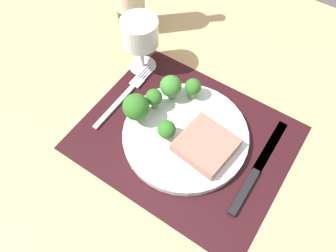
# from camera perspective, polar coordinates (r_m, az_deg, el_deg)

# --- Properties ---
(ground_plane) EXTENTS (1.40, 1.10, 0.03)m
(ground_plane) POSITION_cam_1_polar(r_m,az_deg,el_deg) (0.68, 2.88, -2.66)
(ground_plane) COLOR tan
(placemat) EXTENTS (0.40, 0.33, 0.00)m
(placemat) POSITION_cam_1_polar(r_m,az_deg,el_deg) (0.66, 2.94, -1.96)
(placemat) COLOR black
(placemat) RESTS_ON ground_plane
(plate) EXTENTS (0.25, 0.25, 0.02)m
(plate) POSITION_cam_1_polar(r_m,az_deg,el_deg) (0.66, 2.98, -1.54)
(plate) COLOR silver
(plate) RESTS_ON placemat
(steak) EXTENTS (0.11, 0.11, 0.02)m
(steak) POSITION_cam_1_polar(r_m,az_deg,el_deg) (0.63, 6.48, -3.25)
(steak) COLOR #9E6B5B
(steak) RESTS_ON plate
(broccoli_near_fork) EXTENTS (0.04, 0.04, 0.04)m
(broccoli_near_fork) POSITION_cam_1_polar(r_m,az_deg,el_deg) (0.62, -0.24, -0.64)
(broccoli_near_fork) COLOR #6B994C
(broccoli_near_fork) RESTS_ON plate
(broccoli_center) EXTENTS (0.03, 0.03, 0.05)m
(broccoli_center) POSITION_cam_1_polar(r_m,az_deg,el_deg) (0.68, 4.27, 6.56)
(broccoli_center) COLOR #5B8942
(broccoli_center) RESTS_ON plate
(broccoli_back_left) EXTENTS (0.03, 0.03, 0.05)m
(broccoli_back_left) POSITION_cam_1_polar(r_m,az_deg,el_deg) (0.66, -2.41, 4.84)
(broccoli_back_left) COLOR #6B994C
(broccoli_back_left) RESTS_ON plate
(broccoli_near_steak) EXTENTS (0.04, 0.04, 0.06)m
(broccoli_near_steak) POSITION_cam_1_polar(r_m,az_deg,el_deg) (0.67, 0.47, 6.78)
(broccoli_near_steak) COLOR #5B8942
(broccoli_near_steak) RESTS_ON plate
(broccoli_front_edge) EXTENTS (0.05, 0.05, 0.07)m
(broccoli_front_edge) POSITION_cam_1_polar(r_m,az_deg,el_deg) (0.63, -5.49, 3.24)
(broccoli_front_edge) COLOR #5B8942
(broccoli_front_edge) RESTS_ON plate
(fork) EXTENTS (0.02, 0.19, 0.01)m
(fork) POSITION_cam_1_polar(r_m,az_deg,el_deg) (0.72, -7.39, 5.22)
(fork) COLOR silver
(fork) RESTS_ON placemat
(knife) EXTENTS (0.02, 0.23, 0.01)m
(knife) POSITION_cam_1_polar(r_m,az_deg,el_deg) (0.64, 14.61, -7.75)
(knife) COLOR black
(knife) RESTS_ON placemat
(wine_glass) EXTENTS (0.08, 0.08, 0.13)m
(wine_glass) POSITION_cam_1_polar(r_m,az_deg,el_deg) (0.71, -4.82, 15.21)
(wine_glass) COLOR silver
(wine_glass) RESTS_ON ground_plane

